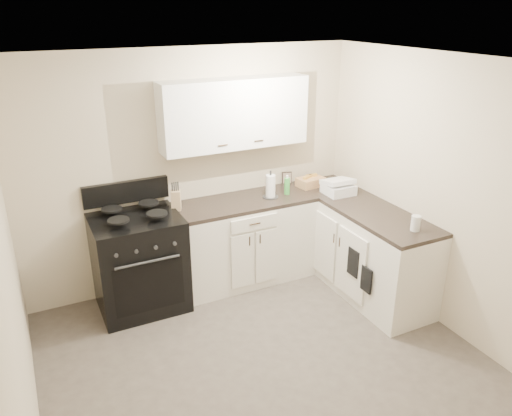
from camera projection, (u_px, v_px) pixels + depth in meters
name	position (u px, v px, depth m)	size (l,w,h in m)	color
floor	(271.00, 370.00, 4.21)	(3.60, 3.60, 0.00)	#473F38
ceiling	(275.00, 65.00, 3.27)	(3.60, 3.60, 0.00)	white
wall_back	(193.00, 170.00, 5.23)	(3.60, 3.60, 0.00)	beige
wall_right	(450.00, 199.00, 4.47)	(3.60, 3.60, 0.00)	beige
wall_left	(10.00, 294.00, 3.00)	(3.60, 3.60, 0.00)	beige
wall_front	(460.00, 392.00, 2.25)	(3.60, 3.60, 0.00)	beige
base_cabinets_back	(242.00, 242.00, 5.46)	(1.55, 0.60, 0.90)	silver
base_cabinets_right	(358.00, 247.00, 5.36)	(0.60, 1.90, 0.90)	silver
countertop_back	(242.00, 202.00, 5.28)	(1.55, 0.60, 0.04)	black
countertop_right	(361.00, 206.00, 5.18)	(0.60, 1.90, 0.04)	black
upper_cabinets	(234.00, 113.00, 5.06)	(1.55, 0.30, 0.70)	white
stove	(139.00, 265.00, 4.97)	(0.85, 0.72, 1.03)	black
knife_block	(176.00, 200.00, 5.00)	(0.09, 0.08, 0.21)	tan
paper_towel	(270.00, 186.00, 5.32)	(0.10, 0.10, 0.25)	white
soap_bottle	(287.00, 186.00, 5.43)	(0.06, 0.06, 0.18)	green
picture_frame	(287.00, 178.00, 5.75)	(0.11, 0.02, 0.14)	black
wicker_basket	(311.00, 182.00, 5.68)	(0.30, 0.20, 0.10)	tan
countertop_grill	(338.00, 189.00, 5.45)	(0.30, 0.28, 0.11)	white
glass_jar	(416.00, 223.00, 4.56)	(0.09, 0.09, 0.14)	silver
oven_mitt_near	(366.00, 280.00, 4.77)	(0.02, 0.15, 0.26)	black
oven_mitt_far	(353.00, 263.00, 4.92)	(0.02, 0.16, 0.29)	black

